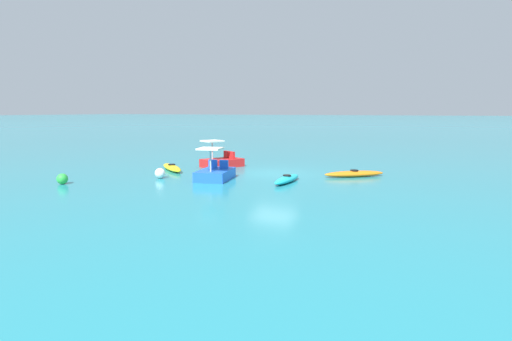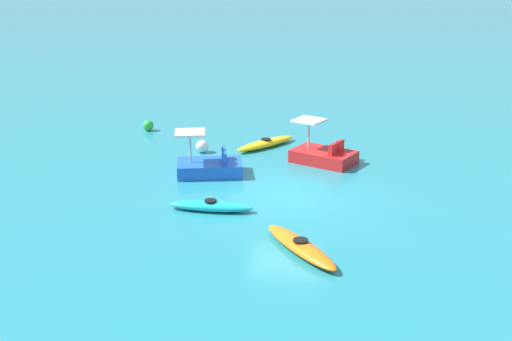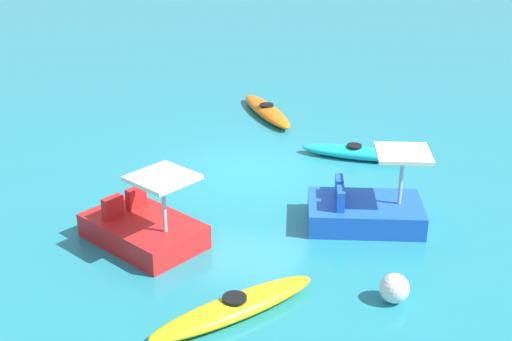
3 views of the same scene
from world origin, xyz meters
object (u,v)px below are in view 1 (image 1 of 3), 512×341
at_px(kayak_orange, 354,174).
at_px(pedal_boat_red, 222,161).
at_px(buoy_green, 62,179).
at_px(pedal_boat_blue, 215,173).
at_px(kayak_cyan, 287,179).
at_px(buoy_white, 160,173).
at_px(kayak_yellow, 172,168).

distance_m(kayak_orange, pedal_boat_red, 8.26).
height_order(kayak_orange, buoy_green, buoy_green).
height_order(kayak_orange, pedal_boat_blue, pedal_boat_blue).
bearing_deg(kayak_cyan, pedal_boat_red, -31.60).
xyz_separation_m(kayak_orange, buoy_green, (12.19, 7.98, 0.09)).
height_order(kayak_orange, buoy_white, buoy_white).
height_order(kayak_cyan, buoy_white, buoy_white).
bearing_deg(pedal_boat_red, kayak_cyan, 148.40).
distance_m(kayak_cyan, pedal_boat_red, 6.57).
bearing_deg(kayak_orange, buoy_green, 33.21).
height_order(kayak_yellow, buoy_white, buoy_white).
xyz_separation_m(kayak_yellow, pedal_boat_red, (-1.93, -2.52, 0.17)).
xyz_separation_m(pedal_boat_red, buoy_green, (3.94, 8.36, -0.08)).
bearing_deg(pedal_boat_red, kayak_yellow, 52.57).
height_order(pedal_boat_red, buoy_green, pedal_boat_red).
bearing_deg(pedal_boat_red, buoy_green, 64.76).
bearing_deg(kayak_yellow, kayak_orange, -168.15).
xyz_separation_m(pedal_boat_red, buoy_white, (0.77, 5.08, -0.07)).
distance_m(kayak_cyan, buoy_green, 10.73).
relative_size(pedal_boat_red, buoy_green, 5.51).
relative_size(pedal_boat_red, buoy_white, 5.28).
height_order(pedal_boat_red, pedal_boat_blue, same).
distance_m(kayak_yellow, pedal_boat_red, 3.18).
xyz_separation_m(kayak_yellow, kayak_cyan, (-7.52, 0.93, 0.00)).
xyz_separation_m(pedal_boat_blue, buoy_white, (2.78, 0.87, -0.07)).
bearing_deg(pedal_boat_blue, buoy_white, 17.29).
height_order(pedal_boat_blue, buoy_white, pedal_boat_blue).
distance_m(kayak_orange, buoy_green, 14.57).
distance_m(pedal_boat_blue, buoy_white, 2.91).
distance_m(kayak_cyan, pedal_boat_blue, 3.67).
relative_size(pedal_boat_blue, buoy_white, 5.01).
bearing_deg(pedal_boat_blue, pedal_boat_red, -64.50).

